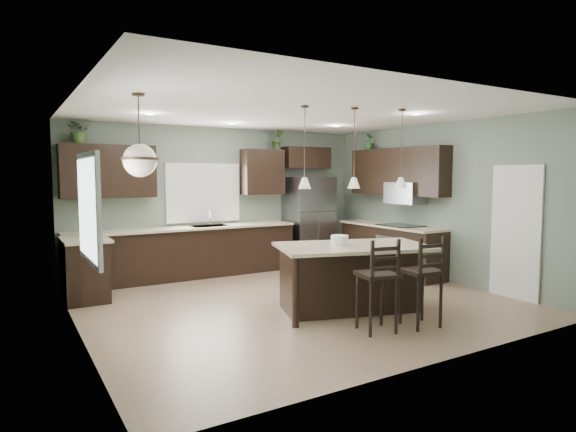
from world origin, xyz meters
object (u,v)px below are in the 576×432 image
Objects in this scene: bar_stool_center at (377,285)px; plant_back_left at (80,130)px; serving_dish at (340,240)px; bar_stool_right at (421,281)px; refrigerator at (309,221)px; kitchen_island at (353,278)px.

plant_back_left reaches higher than bar_stool_center.
serving_dish is at bearing -49.88° from plant_back_left.
bar_stool_right is (0.49, -1.03, -0.42)m from serving_dish.
serving_dish is 4.65m from plant_back_left.
plant_back_left is at bearing 177.71° from refrigerator.
bar_stool_center is (-0.31, -0.85, 0.11)m from kitchen_island.
refrigerator is 4.33m from bar_stool_right.
serving_dish is 1.01m from bar_stool_center.
bar_stool_center is at bearing -93.37° from kitchen_island.
bar_stool_center is 2.53× the size of plant_back_left.
refrigerator is at bearing 79.22° from bar_stool_center.
bar_stool_right is at bearing -104.41° from refrigerator.
bar_stool_center is (-1.68, -4.06, -0.35)m from refrigerator.
refrigerator is 4.41m from bar_stool_center.
plant_back_left is at bearing 134.06° from bar_stool_right.
plant_back_left reaches higher than serving_dish.
plant_back_left is at bearing 134.11° from bar_stool_center.
kitchen_island is 4.55× the size of plant_back_left.
bar_stool_right is at bearing 0.21° from bar_stool_center.
bar_stool_center is 5.42m from plant_back_left.
kitchen_island is 8.56× the size of serving_dish.
plant_back_left reaches higher than refrigerator.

